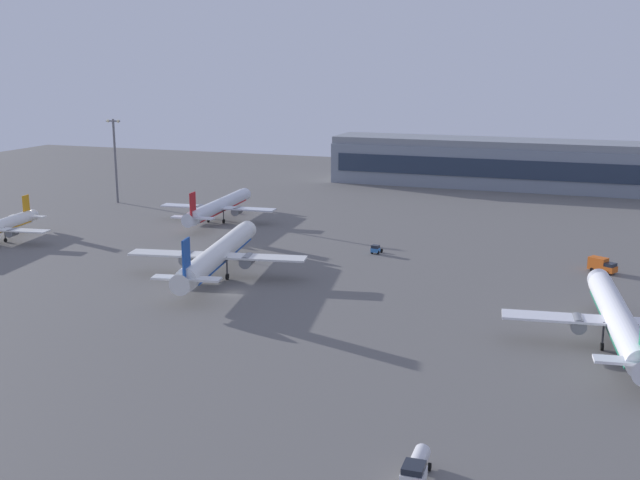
{
  "coord_description": "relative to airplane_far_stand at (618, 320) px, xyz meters",
  "views": [
    {
      "loc": [
        63.57,
        -128.25,
        43.01
      ],
      "look_at": [
        6.38,
        31.12,
        4.0
      ],
      "focal_mm": 43.92,
      "sensor_mm": 36.0,
      "label": 1
    }
  ],
  "objects": [
    {
      "name": "ground_plane",
      "position": [
        -68.15,
        5.89,
        -4.36
      ],
      "size": [
        416.0,
        416.0,
        0.0
      ],
      "primitive_type": "plane",
      "color": "#605E5B"
    },
    {
      "name": "terminal_building",
      "position": [
        -21.14,
        152.64,
        3.74
      ],
      "size": [
        148.08,
        22.4,
        16.4
      ],
      "color": "gray",
      "rests_on": "ground"
    },
    {
      "name": "airplane_far_stand",
      "position": [
        0.0,
        0.0,
        0.0
      ],
      "size": [
        35.06,
        44.89,
        11.52
      ],
      "rotation": [
        0.0,
        0.0,
        0.14
      ],
      "color": "white",
      "rests_on": "ground"
    },
    {
      "name": "airplane_terminal_side",
      "position": [
        -76.07,
        15.47,
        0.21
      ],
      "size": [
        36.7,
        46.92,
        12.08
      ],
      "rotation": [
        0.0,
        0.0,
        0.18
      ],
      "color": "silver",
      "rests_on": "ground"
    },
    {
      "name": "airplane_taxiway_distant",
      "position": [
        -101.4,
        65.48,
        -0.31
      ],
      "size": [
        32.51,
        41.71,
        10.69
      ],
      "rotation": [
        0.0,
        0.0,
        0.09
      ],
      "color": "silver",
      "rests_on": "ground"
    },
    {
      "name": "pushback_tug",
      "position": [
        -50.99,
        44.51,
        -3.29
      ],
      "size": [
        2.2,
        3.29,
        2.05
      ],
      "rotation": [
        0.0,
        0.0,
        3.0
      ],
      "color": "#3372BF",
      "rests_on": "ground"
    },
    {
      "name": "fuel_truck",
      "position": [
        -20.26,
        -48.68,
        -2.99
      ],
      "size": [
        2.52,
        6.35,
        2.35
      ],
      "rotation": [
        0.0,
        0.0,
        3.16
      ],
      "color": "white",
      "rests_on": "ground"
    },
    {
      "name": "catering_truck",
      "position": [
        -2.46,
        44.88,
        -2.78
      ],
      "size": [
        6.08,
        4.8,
        3.05
      ],
      "rotation": [
        0.0,
        0.0,
        4.2
      ],
      "color": "#D85919",
      "rests_on": "ground"
    },
    {
      "name": "apron_light_central",
      "position": [
        -144.1,
        80.95,
        10.3
      ],
      "size": [
        4.8,
        0.9,
        25.64
      ],
      "color": "slate",
      "rests_on": "ground"
    }
  ]
}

